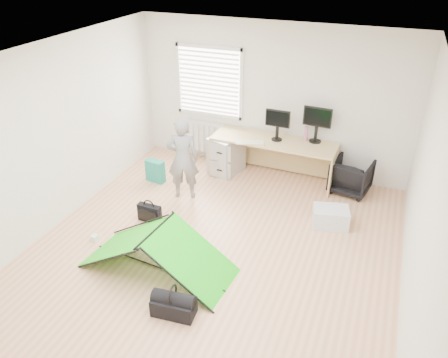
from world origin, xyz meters
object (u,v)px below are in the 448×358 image
(office_chair, at_px, (351,176))
(duffel_bag, at_px, (174,307))
(person, at_px, (183,159))
(filing_cabinet, at_px, (226,154))
(monitor_left, at_px, (277,129))
(storage_crate, at_px, (330,217))
(thermos, at_px, (306,134))
(kite, at_px, (157,250))
(laptop_bag, at_px, (150,213))
(monitor_right, at_px, (316,129))
(desk, at_px, (273,159))

(office_chair, xyz_separation_m, duffel_bag, (-1.55, -3.65, -0.18))
(office_chair, relative_size, person, 0.45)
(person, bearing_deg, filing_cabinet, -127.86)
(monitor_left, xyz_separation_m, storage_crate, (1.21, -1.16, -0.81))
(thermos, distance_m, kite, 3.46)
(thermos, distance_m, storage_crate, 1.69)
(thermos, relative_size, person, 0.18)
(office_chair, distance_m, duffel_bag, 3.97)
(laptop_bag, xyz_separation_m, duffel_bag, (1.23, -1.58, -0.03))
(filing_cabinet, bearing_deg, office_chair, 19.60)
(kite, bearing_deg, monitor_right, 71.35)
(desk, relative_size, office_chair, 3.42)
(filing_cabinet, height_order, laptop_bag, filing_cabinet)
(office_chair, bearing_deg, duffel_bag, 77.99)
(filing_cabinet, distance_m, thermos, 1.50)
(monitor_left, relative_size, office_chair, 0.67)
(storage_crate, bearing_deg, filing_cabinet, 153.65)
(laptop_bag, bearing_deg, office_chair, 39.09)
(monitor_right, bearing_deg, person, -139.94)
(kite, xyz_separation_m, duffel_bag, (0.57, -0.64, -0.20))
(filing_cabinet, xyz_separation_m, duffel_bag, (0.71, -3.54, -0.25))
(kite, bearing_deg, laptop_bag, 130.39)
(desk, bearing_deg, monitor_left, 42.84)
(thermos, xyz_separation_m, kite, (-1.24, -3.18, -0.57))
(thermos, relative_size, kite, 0.13)
(thermos, bearing_deg, office_chair, -11.32)
(monitor_right, bearing_deg, duffel_bag, -98.24)
(thermos, height_order, duffel_bag, thermos)
(desk, xyz_separation_m, person, (-1.21, -1.17, 0.34))
(filing_cabinet, distance_m, kite, 2.90)
(monitor_left, height_order, person, person)
(desk, bearing_deg, laptop_bag, -122.54)
(laptop_bag, bearing_deg, filing_cabinet, 77.53)
(filing_cabinet, xyz_separation_m, storage_crate, (2.11, -1.05, -0.21))
(thermos, relative_size, storage_crate, 0.48)
(thermos, bearing_deg, monitor_right, 1.55)
(thermos, height_order, storage_crate, thermos)
(kite, relative_size, storage_crate, 3.81)
(duffel_bag, bearing_deg, person, 107.93)
(filing_cabinet, relative_size, laptop_bag, 1.89)
(monitor_left, relative_size, storage_crate, 0.81)
(office_chair, distance_m, storage_crate, 1.17)
(filing_cabinet, relative_size, office_chair, 1.12)
(thermos, height_order, person, person)
(person, bearing_deg, duffel_bag, 93.25)
(storage_crate, bearing_deg, monitor_right, 112.85)
(office_chair, relative_size, duffel_bag, 1.27)
(storage_crate, height_order, duffel_bag, storage_crate)
(filing_cabinet, distance_m, office_chair, 2.26)
(filing_cabinet, relative_size, monitor_right, 1.47)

